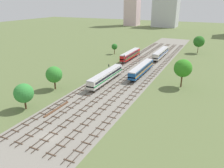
{
  "coord_description": "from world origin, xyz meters",
  "views": [
    {
      "loc": [
        29.96,
        -31.1,
        27.71
      ],
      "look_at": [
        0.0,
        31.51,
        1.5
      ],
      "focal_mm": 35.74,
      "sensor_mm": 36.0,
      "label": 1
    }
  ],
  "objects_px": {
    "passenger_coach_left_nearest": "(106,76)",
    "signal_post_mid": "(140,57)",
    "passenger_coach_centre_near": "(141,68)",
    "passenger_coach_centre_midfar": "(161,53)",
    "signal_post_near": "(124,59)",
    "signal_post_nearest": "(109,69)",
    "diesel_railcar_far_left_mid": "(130,54)"
  },
  "relations": [
    {
      "from": "passenger_coach_centre_near",
      "to": "passenger_coach_centre_midfar",
      "type": "distance_m",
      "value": 30.59
    },
    {
      "from": "passenger_coach_centre_midfar",
      "to": "signal_post_nearest",
      "type": "xyz_separation_m",
      "value": [
        -10.63,
        -37.85,
        0.53
      ]
    },
    {
      "from": "passenger_coach_left_nearest",
      "to": "passenger_coach_centre_near",
      "type": "bearing_deg",
      "value": 58.66
    },
    {
      "from": "passenger_coach_centre_midfar",
      "to": "signal_post_nearest",
      "type": "relative_size",
      "value": 4.48
    },
    {
      "from": "passenger_coach_centre_near",
      "to": "passenger_coach_centre_midfar",
      "type": "xyz_separation_m",
      "value": [
        0.0,
        30.59,
        0.0
      ]
    },
    {
      "from": "diesel_railcar_far_left_mid",
      "to": "signal_post_mid",
      "type": "distance_m",
      "value": 7.86
    },
    {
      "from": "signal_post_near",
      "to": "passenger_coach_centre_midfar",
      "type": "bearing_deg",
      "value": 64.88
    },
    {
      "from": "passenger_coach_left_nearest",
      "to": "diesel_railcar_far_left_mid",
      "type": "bearing_deg",
      "value": 96.94
    },
    {
      "from": "passenger_coach_centre_near",
      "to": "passenger_coach_centre_midfar",
      "type": "height_order",
      "value": "same"
    },
    {
      "from": "passenger_coach_centre_near",
      "to": "signal_post_nearest",
      "type": "distance_m",
      "value": 12.88
    },
    {
      "from": "passenger_coach_left_nearest",
      "to": "signal_post_near",
      "type": "distance_m",
      "value": 22.0
    },
    {
      "from": "signal_post_near",
      "to": "passenger_coach_left_nearest",
      "type": "bearing_deg",
      "value": -84.45
    },
    {
      "from": "passenger_coach_left_nearest",
      "to": "signal_post_mid",
      "type": "bearing_deg",
      "value": 85.99
    },
    {
      "from": "signal_post_near",
      "to": "diesel_railcar_far_left_mid",
      "type": "bearing_deg",
      "value": 99.25
    },
    {
      "from": "signal_post_near",
      "to": "passenger_coach_centre_near",
      "type": "bearing_deg",
      "value": -36.7
    },
    {
      "from": "passenger_coach_left_nearest",
      "to": "passenger_coach_centre_midfar",
      "type": "bearing_deg",
      "value": 79.2
    },
    {
      "from": "passenger_coach_centre_near",
      "to": "diesel_railcar_far_left_mid",
      "type": "xyz_separation_m",
      "value": [
        -12.75,
        20.97,
        -0.02
      ]
    },
    {
      "from": "diesel_railcar_far_left_mid",
      "to": "signal_post_near",
      "type": "height_order",
      "value": "signal_post_near"
    },
    {
      "from": "signal_post_mid",
      "to": "signal_post_nearest",
      "type": "bearing_deg",
      "value": -100.19
    },
    {
      "from": "passenger_coach_centre_near",
      "to": "signal_post_near",
      "type": "relative_size",
      "value": 4.06
    },
    {
      "from": "passenger_coach_left_nearest",
      "to": "signal_post_nearest",
      "type": "distance_m",
      "value": 7.05
    },
    {
      "from": "passenger_coach_left_nearest",
      "to": "diesel_railcar_far_left_mid",
      "type": "xyz_separation_m",
      "value": [
        -4.25,
        34.93,
        -0.02
      ]
    },
    {
      "from": "passenger_coach_left_nearest",
      "to": "signal_post_mid",
      "type": "relative_size",
      "value": 4.82
    },
    {
      "from": "passenger_coach_left_nearest",
      "to": "signal_post_near",
      "type": "height_order",
      "value": "signal_post_near"
    },
    {
      "from": "diesel_railcar_far_left_mid",
      "to": "passenger_coach_centre_midfar",
      "type": "relative_size",
      "value": 0.93
    },
    {
      "from": "passenger_coach_centre_midfar",
      "to": "signal_post_mid",
      "type": "xyz_separation_m",
      "value": [
        -6.38,
        -14.2,
        0.32
      ]
    },
    {
      "from": "passenger_coach_left_nearest",
      "to": "passenger_coach_centre_midfar",
      "type": "height_order",
      "value": "same"
    },
    {
      "from": "signal_post_mid",
      "to": "signal_post_near",
      "type": "bearing_deg",
      "value": -116.65
    },
    {
      "from": "passenger_coach_centre_near",
      "to": "signal_post_mid",
      "type": "xyz_separation_m",
      "value": [
        -6.38,
        16.39,
        0.32
      ]
    },
    {
      "from": "signal_post_mid",
      "to": "diesel_railcar_far_left_mid",
      "type": "bearing_deg",
      "value": 144.3
    },
    {
      "from": "diesel_railcar_far_left_mid",
      "to": "passenger_coach_left_nearest",
      "type": "bearing_deg",
      "value": -83.06
    },
    {
      "from": "passenger_coach_centre_midfar",
      "to": "signal_post_mid",
      "type": "relative_size",
      "value": 4.82
    }
  ]
}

